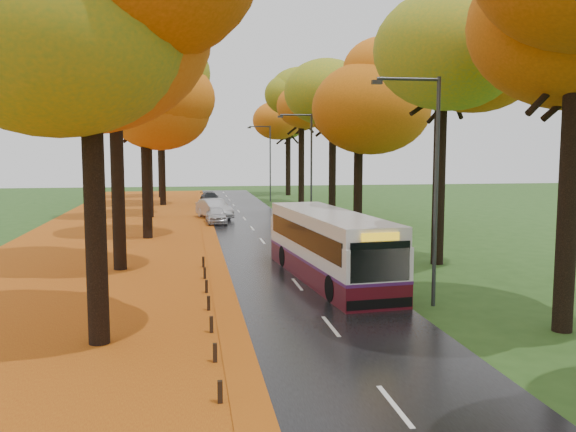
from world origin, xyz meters
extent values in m
plane|color=#284C19|center=(0.00, 0.00, 0.00)|extent=(160.00, 160.00, 0.00)
cube|color=black|center=(0.00, 25.00, 0.02)|extent=(6.50, 90.00, 0.04)
cube|color=silver|center=(0.00, 25.00, 0.04)|extent=(0.12, 90.00, 0.01)
cube|color=#92320D|center=(-9.00, 25.00, 0.01)|extent=(12.00, 90.00, 0.02)
cube|color=#BC6713|center=(-3.05, 25.00, 0.04)|extent=(0.90, 90.00, 0.01)
cylinder|color=black|center=(-6.90, 5.50, 4.29)|extent=(0.60, 0.60, 8.58)
cylinder|color=black|center=(-7.50, 16.50, 4.58)|extent=(0.60, 0.60, 9.15)
ellipsoid|color=orange|center=(-7.50, 16.50, 10.30)|extent=(8.00, 8.00, 6.24)
cylinder|color=black|center=(-6.90, 26.50, 4.00)|extent=(0.60, 0.60, 8.00)
ellipsoid|color=orange|center=(-6.90, 26.50, 9.00)|extent=(9.20, 9.20, 7.18)
cylinder|color=black|center=(-7.50, 38.50, 4.29)|extent=(0.60, 0.60, 8.58)
ellipsoid|color=orange|center=(-7.50, 38.50, 9.65)|extent=(8.00, 8.00, 6.24)
cylinder|color=black|center=(-6.90, 49.50, 4.58)|extent=(0.60, 0.60, 9.15)
ellipsoid|color=orange|center=(-6.90, 49.50, 10.30)|extent=(9.20, 9.20, 7.18)
cylinder|color=black|center=(-7.50, 59.50, 4.00)|extent=(0.60, 0.60, 8.00)
ellipsoid|color=orange|center=(-7.50, 59.50, 9.00)|extent=(8.00, 8.00, 6.24)
cylinder|color=black|center=(6.90, 4.50, 4.35)|extent=(0.60, 0.60, 8.70)
cylinder|color=black|center=(7.50, 15.50, 4.61)|extent=(0.60, 0.60, 9.22)
ellipsoid|color=#CD630F|center=(7.50, 15.50, 10.37)|extent=(8.20, 8.20, 6.40)
cylinder|color=black|center=(6.90, 27.50, 4.10)|extent=(0.60, 0.60, 8.19)
ellipsoid|color=#CD630F|center=(6.90, 27.50, 9.22)|extent=(9.20, 9.20, 7.18)
cylinder|color=black|center=(7.50, 37.50, 4.35)|extent=(0.60, 0.60, 8.70)
ellipsoid|color=#CD630F|center=(7.50, 37.50, 9.79)|extent=(8.20, 8.20, 6.40)
cylinder|color=black|center=(6.90, 48.50, 4.61)|extent=(0.60, 0.60, 9.22)
ellipsoid|color=#CD630F|center=(6.90, 48.50, 10.37)|extent=(9.20, 9.20, 7.18)
cylinder|color=black|center=(7.50, 60.50, 4.10)|extent=(0.60, 0.60, 8.19)
ellipsoid|color=#CD630F|center=(7.50, 60.50, 9.22)|extent=(8.20, 8.20, 6.40)
cube|color=black|center=(-3.70, 0.80, 0.26)|extent=(0.11, 0.11, 0.52)
cube|color=black|center=(-3.70, 3.40, 0.26)|extent=(0.11, 0.11, 0.52)
cube|color=black|center=(-3.70, 6.00, 0.26)|extent=(0.11, 0.11, 0.52)
cube|color=black|center=(-3.70, 8.60, 0.26)|extent=(0.11, 0.11, 0.52)
cube|color=black|center=(-3.70, 11.20, 0.26)|extent=(0.11, 0.11, 0.52)
cube|color=black|center=(-3.70, 13.80, 0.26)|extent=(0.11, 0.11, 0.52)
cube|color=black|center=(-3.70, 16.40, 0.26)|extent=(0.11, 0.11, 0.52)
cylinder|color=#333538|center=(4.20, 8.00, 4.00)|extent=(0.14, 0.14, 8.00)
cylinder|color=#333538|center=(3.10, 8.00, 7.90)|extent=(2.20, 0.11, 0.11)
cube|color=#333538|center=(2.00, 8.00, 7.78)|extent=(0.35, 0.18, 0.14)
cylinder|color=#333538|center=(4.20, 30.00, 4.00)|extent=(0.14, 0.14, 8.00)
cylinder|color=#333538|center=(3.10, 30.00, 7.90)|extent=(2.20, 0.11, 0.11)
cube|color=#333538|center=(2.00, 30.00, 7.78)|extent=(0.35, 0.18, 0.14)
cylinder|color=#333538|center=(4.20, 52.00, 4.00)|extent=(0.14, 0.14, 8.00)
cylinder|color=#333538|center=(3.10, 52.00, 7.90)|extent=(2.20, 0.11, 0.11)
cube|color=#333538|center=(2.00, 52.00, 7.78)|extent=(0.35, 0.18, 0.14)
cube|color=#460B13|center=(1.50, 12.76, 0.48)|extent=(3.51, 10.99, 0.88)
cube|color=silver|center=(1.50, 12.76, 1.56)|extent=(3.51, 10.99, 1.28)
cube|color=silver|center=(1.50, 12.76, 2.54)|extent=(3.44, 10.77, 0.69)
cube|color=#461856|center=(1.50, 12.76, 0.97)|extent=(3.53, 11.01, 0.12)
cube|color=black|center=(1.50, 12.76, 1.95)|extent=(3.45, 10.13, 0.83)
cube|color=black|center=(2.03, 7.41, 1.76)|extent=(2.15, 0.27, 1.37)
cube|color=yellow|center=(2.03, 7.41, 2.61)|extent=(1.35, 0.19, 0.27)
cube|color=black|center=(2.03, 7.43, 0.31)|extent=(2.41, 0.36, 0.34)
cylinder|color=black|center=(0.76, 8.99, 0.53)|extent=(0.37, 1.00, 0.98)
cylinder|color=black|center=(2.96, 9.21, 0.53)|extent=(0.37, 1.00, 0.98)
cylinder|color=black|center=(0.08, 15.87, 0.53)|extent=(0.37, 1.00, 0.98)
cylinder|color=black|center=(2.28, 16.09, 0.53)|extent=(0.37, 1.00, 0.98)
imported|color=silver|center=(-2.35, 33.28, 0.65)|extent=(1.59, 3.65, 1.23)
imported|color=#A0A2A8|center=(-2.35, 36.66, 0.81)|extent=(2.99, 4.95, 1.54)
imported|color=black|center=(-2.21, 50.37, 0.60)|extent=(2.20, 4.06, 1.12)
camera|label=1|loc=(-4.28, -12.06, 5.54)|focal=38.00mm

